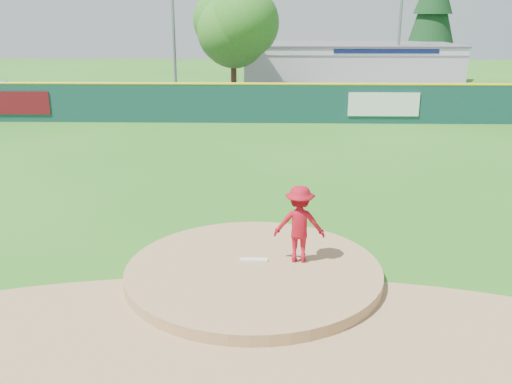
{
  "coord_description": "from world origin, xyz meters",
  "views": [
    {
      "loc": [
        0.35,
        -11.2,
        5.47
      ],
      "look_at": [
        0.0,
        2.0,
        1.3
      ],
      "focal_mm": 40.0,
      "sensor_mm": 36.0,
      "label": 1
    }
  ],
  "objects_px": {
    "van": "(303,99)",
    "pool_building_grp": "(347,66)",
    "deciduous_tree": "(233,28)",
    "pitcher": "(299,224)",
    "light_pole_right": "(401,11)",
    "light_pole_left": "(172,3)",
    "conifer_tree": "(433,11)"
  },
  "relations": [
    {
      "from": "van",
      "to": "pool_building_grp",
      "type": "height_order",
      "value": "pool_building_grp"
    },
    {
      "from": "pool_building_grp",
      "to": "deciduous_tree",
      "type": "xyz_separation_m",
      "value": [
        -8.0,
        -6.99,
        2.89
      ]
    },
    {
      "from": "pitcher",
      "to": "pool_building_grp",
      "type": "relative_size",
      "value": 0.11
    },
    {
      "from": "pitcher",
      "to": "light_pole_right",
      "type": "bearing_deg",
      "value": -101.77
    },
    {
      "from": "pool_building_grp",
      "to": "deciduous_tree",
      "type": "relative_size",
      "value": 2.07
    },
    {
      "from": "van",
      "to": "light_pole_right",
      "type": "relative_size",
      "value": 0.43
    },
    {
      "from": "pitcher",
      "to": "light_pole_left",
      "type": "distance_m",
      "value": 28.0
    },
    {
      "from": "light_pole_right",
      "to": "conifer_tree",
      "type": "bearing_deg",
      "value": 60.26
    },
    {
      "from": "conifer_tree",
      "to": "pool_building_grp",
      "type": "bearing_deg",
      "value": -150.22
    },
    {
      "from": "pool_building_grp",
      "to": "deciduous_tree",
      "type": "distance_m",
      "value": 11.01
    },
    {
      "from": "pitcher",
      "to": "light_pole_right",
      "type": "relative_size",
      "value": 0.17
    },
    {
      "from": "deciduous_tree",
      "to": "light_pole_right",
      "type": "bearing_deg",
      "value": 19.98
    },
    {
      "from": "van",
      "to": "deciduous_tree",
      "type": "xyz_separation_m",
      "value": [
        -4.23,
        2.51,
        3.94
      ]
    },
    {
      "from": "pitcher",
      "to": "conifer_tree",
      "type": "xyz_separation_m",
      "value": [
        12.02,
        35.66,
        4.44
      ]
    },
    {
      "from": "light_pole_left",
      "to": "light_pole_right",
      "type": "relative_size",
      "value": 1.1
    },
    {
      "from": "pool_building_grp",
      "to": "conifer_tree",
      "type": "relative_size",
      "value": 1.6
    },
    {
      "from": "van",
      "to": "light_pole_right",
      "type": "bearing_deg",
      "value": -28.32
    },
    {
      "from": "conifer_tree",
      "to": "light_pole_left",
      "type": "distance_m",
      "value": 21.03
    },
    {
      "from": "pitcher",
      "to": "pool_building_grp",
      "type": "xyz_separation_m",
      "value": [
        5.02,
        31.65,
        0.56
      ]
    },
    {
      "from": "light_pole_left",
      "to": "light_pole_right",
      "type": "height_order",
      "value": "light_pole_left"
    },
    {
      "from": "deciduous_tree",
      "to": "light_pole_right",
      "type": "xyz_separation_m",
      "value": [
        11.0,
        4.0,
        0.99
      ]
    },
    {
      "from": "pitcher",
      "to": "pool_building_grp",
      "type": "distance_m",
      "value": 32.05
    },
    {
      "from": "deciduous_tree",
      "to": "light_pole_right",
      "type": "relative_size",
      "value": 0.74
    },
    {
      "from": "pitcher",
      "to": "deciduous_tree",
      "type": "height_order",
      "value": "deciduous_tree"
    },
    {
      "from": "pitcher",
      "to": "conifer_tree",
      "type": "distance_m",
      "value": 37.89
    },
    {
      "from": "pitcher",
      "to": "van",
      "type": "relative_size",
      "value": 0.4
    },
    {
      "from": "deciduous_tree",
      "to": "van",
      "type": "bearing_deg",
      "value": -30.76
    },
    {
      "from": "deciduous_tree",
      "to": "light_pole_left",
      "type": "distance_m",
      "value": 4.72
    },
    {
      "from": "pool_building_grp",
      "to": "light_pole_left",
      "type": "relative_size",
      "value": 1.38
    },
    {
      "from": "van",
      "to": "conifer_tree",
      "type": "bearing_deg",
      "value": -20.77
    },
    {
      "from": "pitcher",
      "to": "light_pole_left",
      "type": "height_order",
      "value": "light_pole_left"
    },
    {
      "from": "pitcher",
      "to": "van",
      "type": "height_order",
      "value": "pitcher"
    }
  ]
}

